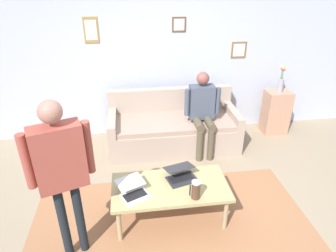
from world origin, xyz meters
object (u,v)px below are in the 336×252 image
at_px(laptop_center, 181,175).
at_px(couch, 173,128).
at_px(flower_vase, 281,81).
at_px(person_seated, 203,109).
at_px(laptop_left, 134,191).
at_px(french_press, 196,190).
at_px(coffee_table, 170,189).
at_px(side_shelf, 276,112).
at_px(person_standing, 61,165).

bearing_deg(laptop_center, couch, -95.50).
height_order(flower_vase, person_seated, person_seated).
relative_size(laptop_left, person_seated, 0.33).
distance_m(laptop_center, french_press, 0.37).
relative_size(coffee_table, french_press, 5.49).
height_order(side_shelf, person_standing, person_standing).
xyz_separation_m(french_press, person_seated, (-0.46, -1.64, 0.16)).
distance_m(couch, laptop_left, 1.87).
height_order(couch, person_standing, person_standing).
distance_m(coffee_table, person_seated, 1.61).
xyz_separation_m(laptop_center, person_standing, (1.17, 0.47, 0.58)).
bearing_deg(laptop_left, side_shelf, -142.66).
height_order(laptop_left, person_standing, person_standing).
xyz_separation_m(laptop_center, flower_vase, (-2.00, -1.73, 0.44)).
bearing_deg(flower_vase, laptop_left, 37.38).
bearing_deg(laptop_left, laptop_center, -158.84).
bearing_deg(coffee_table, french_press, 136.14).
distance_m(laptop_center, side_shelf, 2.65).
xyz_separation_m(coffee_table, laptop_center, (-0.14, -0.12, 0.09)).
relative_size(flower_vase, person_seated, 0.36).
xyz_separation_m(coffee_table, flower_vase, (-2.14, -1.86, 0.53)).
bearing_deg(side_shelf, couch, 6.69).
height_order(french_press, flower_vase, flower_vase).
bearing_deg(laptop_center, french_press, 105.32).
bearing_deg(laptop_left, person_seated, -126.40).
xyz_separation_m(laptop_left, side_shelf, (-2.55, -1.95, -0.13)).
bearing_deg(laptop_left, french_press, 167.98).
relative_size(couch, side_shelf, 2.67).
relative_size(laptop_center, flower_vase, 0.88).
relative_size(person_standing, person_seated, 1.33).
relative_size(laptop_left, french_press, 1.80).
height_order(laptop_center, person_standing, person_standing).
bearing_deg(flower_vase, laptop_center, 40.94).
bearing_deg(person_seated, flower_vase, -162.86).
distance_m(french_press, side_shelf, 2.83).
relative_size(side_shelf, person_seated, 0.60).
distance_m(coffee_table, side_shelf, 2.84).
bearing_deg(side_shelf, laptop_center, 40.88).
height_order(side_shelf, person_seated, person_seated).
relative_size(laptop_left, flower_vase, 0.93).
height_order(laptop_left, person_seated, person_seated).
bearing_deg(person_seated, couch, -28.73).
distance_m(couch, flower_vase, 1.97).
xyz_separation_m(couch, laptop_left, (0.69, 1.73, 0.20)).
xyz_separation_m(laptop_center, french_press, (-0.10, 0.35, 0.06)).
xyz_separation_m(flower_vase, person_standing, (3.17, 2.20, 0.14)).
xyz_separation_m(laptop_center, person_seated, (-0.56, -1.29, 0.22)).
relative_size(couch, person_seated, 1.60).
bearing_deg(couch, flower_vase, -173.30).
bearing_deg(person_standing, side_shelf, -145.18).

